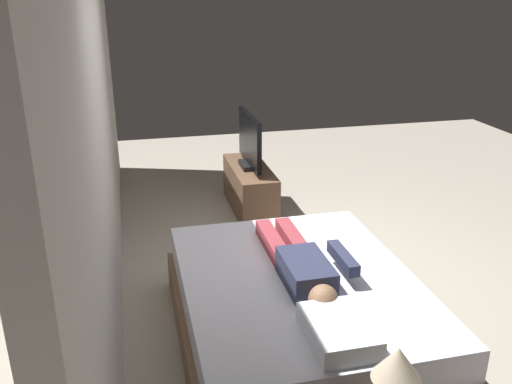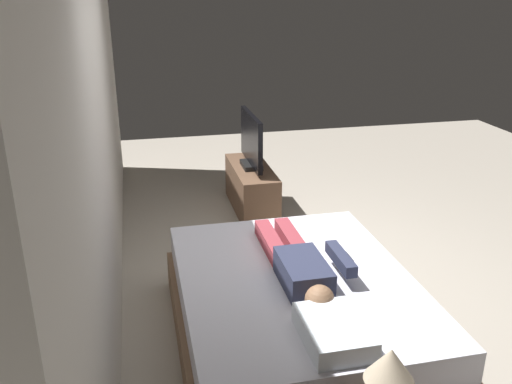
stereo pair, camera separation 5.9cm
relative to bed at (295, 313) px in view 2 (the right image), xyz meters
The scene contains 9 objects.
ground_plane 0.82m from the bed, 19.46° to the right, with size 10.00×10.00×0.00m, color #ADA393.
back_wall 2.03m from the bed, 47.68° to the left, with size 6.40×0.10×2.80m, color silver.
bed is the anchor object (origin of this frame).
pillow 0.78m from the bed, behind, with size 0.48×0.34×0.12m, color white.
person 0.36m from the bed, 43.22° to the right, with size 1.26×0.46×0.18m.
remote 0.55m from the bed, 67.38° to the right, with size 0.15×0.04×0.02m, color black.
tv_stand 2.49m from the bed, ahead, with size 1.10×0.40×0.50m, color brown.
tv 2.54m from the bed, ahead, with size 0.88×0.20×0.59m.
lamp 1.45m from the bed, behind, with size 0.22×0.22×0.42m.
Camera 2 is at (-3.79, 1.23, 2.39)m, focal length 38.14 mm.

